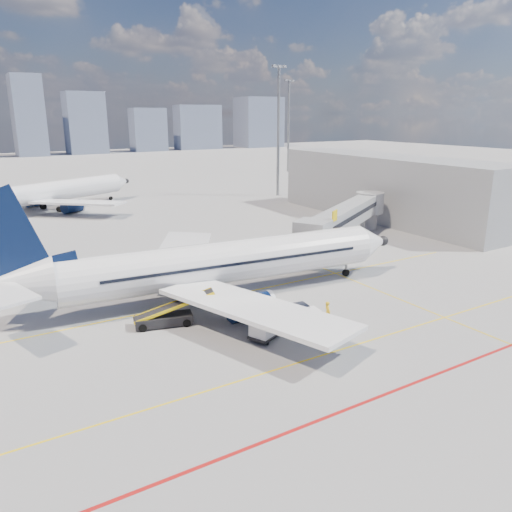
{
  "coord_description": "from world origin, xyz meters",
  "views": [
    {
      "loc": [
        -19.6,
        -30.76,
        16.44
      ],
      "look_at": [
        2.98,
        6.25,
        4.0
      ],
      "focal_mm": 35.0,
      "sensor_mm": 36.0,
      "label": 1
    }
  ],
  "objects_px": {
    "main_aircraft": "(210,265)",
    "baggage_tug": "(304,313)",
    "cargo_dolly": "(270,323)",
    "ramp_worker": "(328,313)",
    "belt_loader": "(166,317)",
    "second_aircraft": "(46,193)"
  },
  "relations": [
    {
      "from": "main_aircraft",
      "to": "cargo_dolly",
      "type": "relative_size",
      "value": 9.94
    },
    {
      "from": "main_aircraft",
      "to": "baggage_tug",
      "type": "height_order",
      "value": "main_aircraft"
    },
    {
      "from": "second_aircraft",
      "to": "belt_loader",
      "type": "relative_size",
      "value": 5.23
    },
    {
      "from": "cargo_dolly",
      "to": "belt_loader",
      "type": "height_order",
      "value": "belt_loader"
    },
    {
      "from": "ramp_worker",
      "to": "cargo_dolly",
      "type": "bearing_deg",
      "value": 98.09
    },
    {
      "from": "main_aircraft",
      "to": "belt_loader",
      "type": "relative_size",
      "value": 6.03
    },
    {
      "from": "baggage_tug",
      "to": "ramp_worker",
      "type": "relative_size",
      "value": 1.27
    },
    {
      "from": "main_aircraft",
      "to": "baggage_tug",
      "type": "relative_size",
      "value": 16.41
    },
    {
      "from": "second_aircraft",
      "to": "ramp_worker",
      "type": "xyz_separation_m",
      "value": [
        10.76,
        -63.03,
        -2.27
      ]
    },
    {
      "from": "main_aircraft",
      "to": "belt_loader",
      "type": "xyz_separation_m",
      "value": [
        -5.77,
        -3.55,
        -2.53
      ]
    },
    {
      "from": "belt_loader",
      "to": "ramp_worker",
      "type": "height_order",
      "value": "belt_loader"
    },
    {
      "from": "main_aircraft",
      "to": "baggage_tug",
      "type": "bearing_deg",
      "value": -59.13
    },
    {
      "from": "second_aircraft",
      "to": "cargo_dolly",
      "type": "distance_m",
      "value": 62.84
    },
    {
      "from": "main_aircraft",
      "to": "cargo_dolly",
      "type": "distance_m",
      "value": 9.82
    },
    {
      "from": "cargo_dolly",
      "to": "baggage_tug",
      "type": "bearing_deg",
      "value": -12.05
    },
    {
      "from": "second_aircraft",
      "to": "ramp_worker",
      "type": "bearing_deg",
      "value": -105.15
    },
    {
      "from": "baggage_tug",
      "to": "cargo_dolly",
      "type": "height_order",
      "value": "cargo_dolly"
    },
    {
      "from": "baggage_tug",
      "to": "cargo_dolly",
      "type": "xyz_separation_m",
      "value": [
        -3.88,
        -0.81,
        0.34
      ]
    },
    {
      "from": "second_aircraft",
      "to": "baggage_tug",
      "type": "relative_size",
      "value": 14.23
    },
    {
      "from": "second_aircraft",
      "to": "belt_loader",
      "type": "xyz_separation_m",
      "value": [
        -0.54,
        -56.53,
        -2.54
      ]
    },
    {
      "from": "ramp_worker",
      "to": "belt_loader",
      "type": "bearing_deg",
      "value": 73.2
    },
    {
      "from": "ramp_worker",
      "to": "second_aircraft",
      "type": "bearing_deg",
      "value": 22.78
    }
  ]
}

